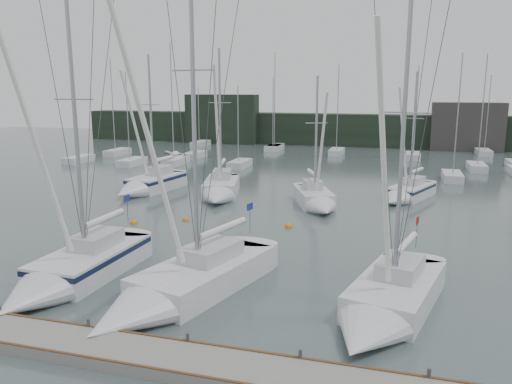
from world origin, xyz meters
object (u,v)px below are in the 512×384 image
Objects in this scene: sailboat_near_center at (172,292)px; buoy_c at (134,223)px; sailboat_mid_a at (147,185)px; sailboat_mid_b at (220,191)px; buoy_a at (186,220)px; buoy_b at (289,227)px; sailboat_mid_c at (317,201)px; sailboat_near_right at (383,308)px; sailboat_near_left at (68,274)px; sailboat_mid_d at (405,194)px.

buoy_c is (-8.20, 11.15, -0.57)m from sailboat_near_center.
sailboat_mid_b is (6.98, -0.38, -0.04)m from sailboat_mid_a.
sailboat_mid_b reaches higher than buoy_a.
sailboat_near_center reaches higher than sailboat_mid_b.
buoy_b is at bearing 96.48° from sailboat_near_center.
sailboat_mid_c is 5.81m from buoy_b.
sailboat_near_right is 23.96m from sailboat_mid_b.
sailboat_near_left reaches higher than buoy_c.
sailboat_near_left is 25.94× the size of buoy_c.
sailboat_near_center reaches higher than sailboat_near_right.
sailboat_near_center is 13.40m from buoy_b.
sailboat_mid_c is (3.16, 18.91, -0.00)m from sailboat_near_center.
buoy_b is (-6.58, 12.35, -0.55)m from sailboat_near_right.
buoy_a is 3.54m from buoy_c.
buoy_b is at bearing 11.22° from buoy_c.
buoy_b is (-0.98, -5.70, -0.57)m from sailboat_mid_c.
sailboat_near_right is at bearing -40.99° from buoy_a.
sailboat_mid_d is at bearing 58.49° from sailboat_near_left.
buoy_b is at bearing -57.52° from sailboat_mid_b.
sailboat_near_right is at bearing 21.46° from sailboat_near_center.
sailboat_near_right is at bearing -68.32° from sailboat_mid_b.
sailboat_mid_c reaches higher than buoy_c.
buoy_b is (14.46, -7.43, -0.66)m from sailboat_mid_a.
sailboat_near_right is at bearing 3.14° from sailboat_near_left.
sailboat_near_right is 19.84m from buoy_c.
buoy_b reaches higher than buoy_a.
sailboat_mid_b is 1.22× the size of sailboat_mid_c.
sailboat_near_center is at bearing -51.06° from sailboat_mid_a.
sailboat_mid_a is 1.19× the size of sailboat_mid_c.
sailboat_near_center reaches higher than sailboat_near_left.
sailboat_near_left is 1.35× the size of sailboat_mid_c.
sailboat_mid_c is at bearing 35.84° from buoy_a.
sailboat_near_center reaches higher than sailboat_mid_a.
sailboat_mid_b is (-14.06, 19.40, 0.08)m from sailboat_near_right.
sailboat_mid_b is at bearing 91.32° from buoy_a.
sailboat_mid_b reaches higher than sailboat_mid_d.
sailboat_mid_c is (-5.59, 18.05, 0.02)m from sailboat_near_right.
buoy_b is (7.66, 12.77, -0.61)m from sailboat_near_left.
sailboat_mid_d is at bearing 35.22° from buoy_c.
sailboat_mid_d is (14.94, 3.49, -0.08)m from sailboat_mid_b.
sailboat_near_right reaches higher than sailboat_mid_a.
sailboat_near_right is 1.05× the size of sailboat_mid_b.
buoy_c is (-2.72, 10.71, -0.61)m from sailboat_near_left.
buoy_a is at bearing -177.73° from buoy_b.
sailboat_near_left is 12.50m from buoy_a.
sailboat_mid_d reaches higher than buoy_c.
buoy_a is at bearing -38.99° from sailboat_mid_a.
sailboat_near_left is 11.07m from buoy_c.
sailboat_near_left reaches higher than sailboat_mid_d.
sailboat_near_left is 14.91m from buoy_b.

